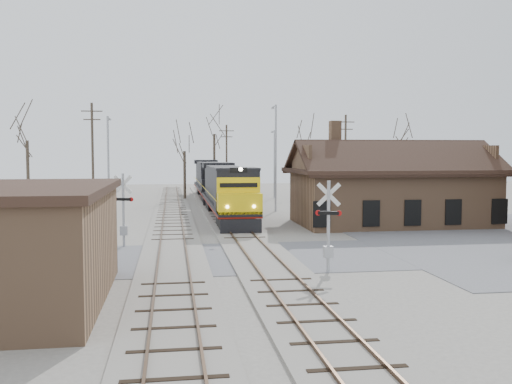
# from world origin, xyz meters

# --- Properties ---
(ground) EXTENTS (140.00, 140.00, 0.00)m
(ground) POSITION_xyz_m (0.00, 0.00, 0.00)
(ground) COLOR #9C978D
(ground) RESTS_ON ground
(road) EXTENTS (60.00, 9.00, 0.03)m
(road) POSITION_xyz_m (0.00, 0.00, 0.01)
(road) COLOR #5B5B60
(road) RESTS_ON ground
(track_main) EXTENTS (3.40, 90.00, 0.24)m
(track_main) POSITION_xyz_m (0.00, 15.00, 0.07)
(track_main) COLOR #9C978D
(track_main) RESTS_ON ground
(track_siding) EXTENTS (3.40, 90.00, 0.24)m
(track_siding) POSITION_xyz_m (-4.50, 15.00, 0.07)
(track_siding) COLOR #9C978D
(track_siding) RESTS_ON ground
(depot) EXTENTS (15.20, 9.31, 7.90)m
(depot) POSITION_xyz_m (11.99, 12.00, 2.41)
(depot) COLOR #916A4B
(depot) RESTS_ON ground
(locomotive_lead) EXTENTS (3.00, 20.09, 4.46)m
(locomotive_lead) POSITION_xyz_m (0.00, 17.42, 2.34)
(locomotive_lead) COLOR black
(locomotive_lead) RESTS_ON ground
(locomotive_trailing) EXTENTS (3.00, 20.09, 4.22)m
(locomotive_trailing) POSITION_xyz_m (0.00, 37.78, 2.34)
(locomotive_trailing) COLOR black
(locomotive_trailing) RESTS_ON ground
(crossbuck_near) EXTENTS (1.17, 0.42, 4.20)m
(crossbuck_near) POSITION_xyz_m (2.52, -4.31, 1.96)
(crossbuck_near) COLOR #A5A8AD
(crossbuck_near) RESTS_ON ground
(crossbuck_far) EXTENTS (1.19, 0.43, 4.27)m
(crossbuck_far) POSITION_xyz_m (-7.30, 4.22, 1.99)
(crossbuck_far) COLOR #A5A8AD
(crossbuck_far) RESTS_ON ground
(streetlight_a) EXTENTS (0.25, 2.04, 8.57)m
(streetlight_a) POSITION_xyz_m (-9.89, 21.14, 4.82)
(streetlight_a) COLOR #A5A8AD
(streetlight_a) RESTS_ON ground
(streetlight_b) EXTENTS (0.25, 2.04, 9.85)m
(streetlight_b) POSITION_xyz_m (5.02, 22.67, 5.47)
(streetlight_b) COLOR #A5A8AD
(streetlight_b) RESTS_ON ground
(streetlight_c) EXTENTS (0.25, 2.04, 8.13)m
(streetlight_c) POSITION_xyz_m (7.68, 38.02, 4.59)
(streetlight_c) COLOR #A5A8AD
(streetlight_c) RESTS_ON ground
(utility_pole_a) EXTENTS (2.00, 0.24, 10.22)m
(utility_pole_a) POSITION_xyz_m (-12.02, 27.33, 5.34)
(utility_pole_a) COLOR #382D23
(utility_pole_a) RESTS_ON ground
(utility_pole_b) EXTENTS (2.00, 0.24, 9.14)m
(utility_pole_b) POSITION_xyz_m (2.81, 46.89, 4.79)
(utility_pole_b) COLOR #382D23
(utility_pole_b) RESTS_ON ground
(utility_pole_c) EXTENTS (2.00, 0.24, 9.63)m
(utility_pole_c) POSITION_xyz_m (14.64, 32.05, 5.04)
(utility_pole_c) COLOR #382D23
(utility_pole_c) RESTS_ON ground
(tree_a) EXTENTS (4.45, 4.45, 10.90)m
(tree_a) POSITION_xyz_m (-18.80, 30.68, 7.76)
(tree_a) COLOR #382D23
(tree_a) RESTS_ON ground
(tree_b) EXTENTS (3.75, 3.75, 9.19)m
(tree_b) POSITION_xyz_m (-3.02, 37.05, 6.54)
(tree_b) COLOR #382D23
(tree_b) RESTS_ON ground
(tree_c) EXTENTS (5.29, 5.29, 12.97)m
(tree_c) POSITION_xyz_m (1.21, 47.57, 9.24)
(tree_c) COLOR #382D23
(tree_c) RESTS_ON ground
(tree_d) EXTENTS (4.15, 4.15, 10.18)m
(tree_d) POSITION_xyz_m (12.47, 41.69, 7.24)
(tree_d) COLOR #382D23
(tree_d) RESTS_ON ground
(tree_e) EXTENTS (4.11, 4.11, 10.08)m
(tree_e) POSITION_xyz_m (22.87, 35.65, 7.17)
(tree_e) COLOR #382D23
(tree_e) RESTS_ON ground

